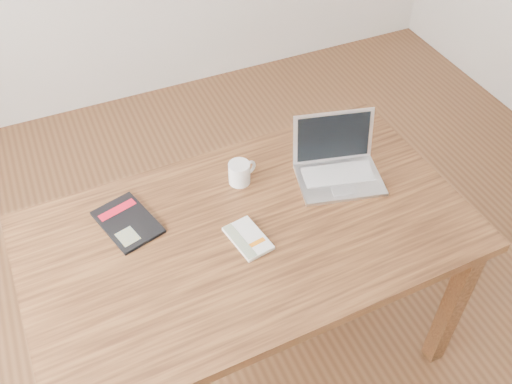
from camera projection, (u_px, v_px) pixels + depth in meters
name	position (u px, v px, depth m)	size (l,w,h in m)	color
room	(281.00, 73.00, 1.43)	(4.04, 4.04, 2.70)	#51321C
desk	(250.00, 247.00, 1.92)	(1.48, 0.88, 0.75)	#4E2D17
white_guidebook	(248.00, 238.00, 1.83)	(0.12, 0.18, 0.01)	silver
black_guidebook	(127.00, 222.00, 1.88)	(0.21, 0.26, 0.01)	black
laptop	(337.00, 164.00, 2.02)	(0.34, 0.30, 0.20)	silver
coffee_mug	(240.00, 172.00, 1.99)	(0.11, 0.08, 0.08)	white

